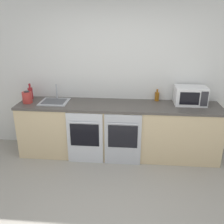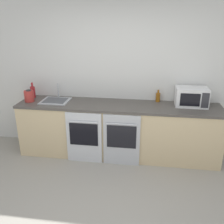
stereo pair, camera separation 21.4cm
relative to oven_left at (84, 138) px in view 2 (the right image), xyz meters
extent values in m
plane|color=gray|center=(0.51, -1.28, -0.44)|extent=(16.00, 16.00, 0.00)
cube|color=silver|center=(0.51, 0.69, 0.86)|extent=(10.00, 0.06, 2.60)
cube|color=#D1B789|center=(0.51, 0.34, 0.00)|extent=(3.31, 0.64, 0.87)
cube|color=#4C4742|center=(0.51, 0.34, 0.45)|extent=(3.33, 0.67, 0.04)
cube|color=silver|center=(0.00, 0.00, -0.01)|extent=(0.58, 0.03, 0.86)
cube|color=black|center=(0.00, -0.02, 0.06)|extent=(0.46, 0.01, 0.38)
cylinder|color=silver|center=(0.00, -0.04, 0.28)|extent=(0.47, 0.02, 0.02)
cube|color=#B7BABF|center=(0.61, 0.00, -0.01)|extent=(0.58, 0.03, 0.86)
cube|color=black|center=(0.61, -0.02, 0.06)|extent=(0.46, 0.01, 0.38)
cylinder|color=#B7BABF|center=(0.61, -0.04, 0.28)|extent=(0.47, 0.02, 0.02)
cube|color=silver|center=(1.67, 0.46, 0.62)|extent=(0.50, 0.34, 0.30)
cube|color=black|center=(1.63, 0.29, 0.62)|extent=(0.30, 0.01, 0.20)
cube|color=#2D2D33|center=(1.85, 0.29, 0.62)|extent=(0.11, 0.01, 0.24)
cylinder|color=maroon|center=(-1.04, 0.51, 0.57)|extent=(0.08, 0.08, 0.20)
cylinder|color=maroon|center=(-1.04, 0.51, 0.70)|extent=(0.03, 0.03, 0.08)
cylinder|color=#8C5114|center=(1.15, 0.60, 0.54)|extent=(0.07, 0.07, 0.15)
cylinder|color=#8C5114|center=(1.15, 0.60, 0.65)|extent=(0.03, 0.03, 0.06)
cylinder|color=#B2332D|center=(-1.01, 0.29, 0.56)|extent=(0.16, 0.16, 0.19)
cylinder|color=#262628|center=(-1.01, 0.29, 0.66)|extent=(0.09, 0.09, 0.01)
cube|color=#A8AAAF|center=(-0.57, 0.36, 0.48)|extent=(0.46, 0.42, 0.01)
cube|color=#4C4F54|center=(-0.57, 0.36, 0.49)|extent=(0.37, 0.30, 0.01)
cylinder|color=#A8AAAF|center=(-0.57, 0.52, 0.61)|extent=(0.02, 0.02, 0.25)
camera|label=1|loc=(0.75, -3.53, 1.79)|focal=40.00mm
camera|label=2|loc=(0.97, -3.50, 1.79)|focal=40.00mm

